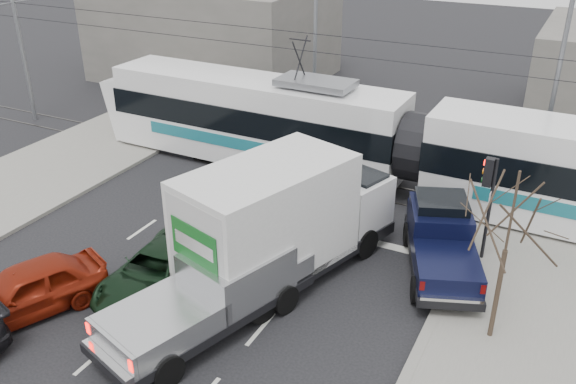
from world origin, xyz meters
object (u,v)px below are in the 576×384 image
at_px(silver_pickup, 217,288).
at_px(green_car, 158,270).
at_px(street_lamp_far, 312,28).
at_px(red_car, 27,290).
at_px(tram, 415,148).
at_px(navy_pickup, 441,238).
at_px(box_truck, 284,221).
at_px(street_lamp_near, 555,63).
at_px(bare_tree, 511,220).
at_px(traffic_signal, 489,187).

xyz_separation_m(silver_pickup, green_car, (-2.57, 0.57, -0.52)).
distance_m(street_lamp_far, red_car, 18.89).
height_order(silver_pickup, green_car, silver_pickup).
height_order(street_lamp_far, tram, street_lamp_far).
bearing_deg(navy_pickup, red_car, -163.10).
height_order(box_truck, green_car, box_truck).
xyz_separation_m(street_lamp_near, green_car, (-9.42, -13.67, -4.44)).
bearing_deg(silver_pickup, red_car, -140.20).
bearing_deg(box_truck, street_lamp_far, 128.93).
bearing_deg(bare_tree, red_car, -158.47).
bearing_deg(traffic_signal, silver_pickup, -131.71).
bearing_deg(box_truck, silver_pickup, -82.83).
xyz_separation_m(bare_tree, tram, (-4.58, 7.75, -1.72)).
height_order(street_lamp_far, red_car, street_lamp_far).
height_order(street_lamp_far, box_truck, street_lamp_far).
distance_m(street_lamp_far, tram, 9.71).
relative_size(street_lamp_near, tram, 0.31).
bearing_deg(street_lamp_far, bare_tree, -48.88).
height_order(bare_tree, tram, tram).
relative_size(bare_tree, box_truck, 0.59).
distance_m(street_lamp_near, tram, 6.46).
distance_m(street_lamp_near, street_lamp_far, 11.67).
bearing_deg(traffic_signal, street_lamp_far, 138.28).
bearing_deg(box_truck, bare_tree, 15.05).
xyz_separation_m(street_lamp_near, tram, (-4.30, -3.75, -3.04)).
bearing_deg(red_car, traffic_signal, 62.63).
xyz_separation_m(box_truck, red_car, (-5.78, -5.16, -1.20)).
height_order(bare_tree, traffic_signal, bare_tree).
distance_m(bare_tree, street_lamp_near, 11.58).
bearing_deg(street_lamp_far, street_lamp_near, -9.87).
distance_m(tram, navy_pickup, 5.42).
xyz_separation_m(traffic_signal, green_car, (-8.58, -6.17, -2.07)).
bearing_deg(street_lamp_far, tram, -38.58).
height_order(bare_tree, green_car, bare_tree).
bearing_deg(traffic_signal, box_truck, -145.74).
bearing_deg(navy_pickup, silver_pickup, -151.52).
bearing_deg(green_car, navy_pickup, 30.80).
distance_m(street_lamp_far, silver_pickup, 17.35).
xyz_separation_m(traffic_signal, street_lamp_near, (0.84, 7.50, 2.37)).
distance_m(tram, green_car, 11.26).
relative_size(green_car, red_car, 1.04).
bearing_deg(silver_pickup, street_lamp_far, 123.56).
relative_size(street_lamp_far, silver_pickup, 1.30).
bearing_deg(navy_pickup, street_lamp_near, 56.37).
distance_m(bare_tree, tram, 9.17).
relative_size(street_lamp_near, green_car, 1.86).
bearing_deg(traffic_signal, green_car, -144.26).
bearing_deg(silver_pickup, bare_tree, 38.63).
bearing_deg(green_car, silver_pickup, -16.27).
distance_m(tram, box_truck, 7.74).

